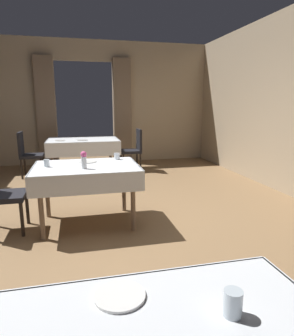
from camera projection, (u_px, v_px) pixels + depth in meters
name	position (u px, v px, depth m)	size (l,w,h in m)	color
ground	(100.00, 225.00, 3.71)	(10.08, 10.08, 0.00)	olive
wall_back	(85.00, 102.00, 7.37)	(6.40, 0.27, 3.00)	tan
dining_table_mid	(86.00, 173.00, 3.62)	(1.26, 0.94, 0.75)	#7A604C
dining_table_far	(83.00, 143.00, 6.30)	(1.47, 1.07, 0.75)	#7A604C
chair_far_left	(28.00, 152.00, 6.06)	(0.44, 0.44, 0.93)	black
chair_far_right	(134.00, 148.00, 6.68)	(0.44, 0.44, 0.93)	black
plate_near_b	(120.00, 295.00, 1.15)	(0.20, 0.20, 0.01)	white
glass_near_c	(233.00, 303.00, 1.04)	(0.07, 0.07, 0.10)	silver
flower_vase_mid	(84.00, 159.00, 3.40)	(0.07, 0.07, 0.20)	silver
glass_mid_b	(47.00, 163.00, 3.52)	(0.07, 0.07, 0.09)	silver
glass_mid_c	(117.00, 156.00, 3.98)	(0.08, 0.08, 0.09)	silver
plate_mid_d	(88.00, 162.00, 3.81)	(0.23, 0.23, 0.01)	white
plate_far_a	(60.00, 140.00, 6.00)	(0.19, 0.19, 0.01)	white
plate_far_b	(82.00, 140.00, 6.08)	(0.23, 0.23, 0.01)	white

